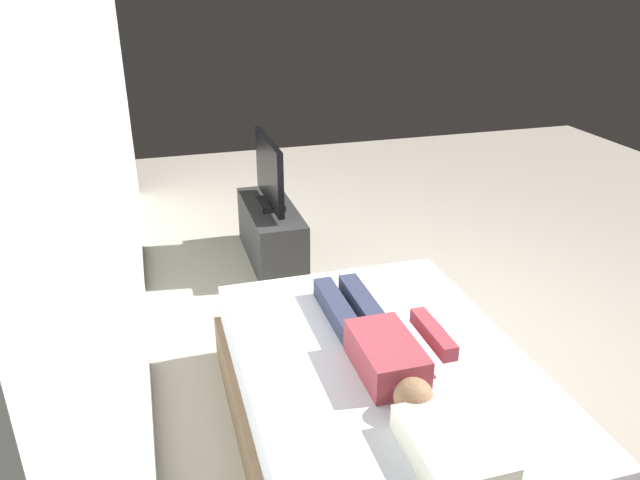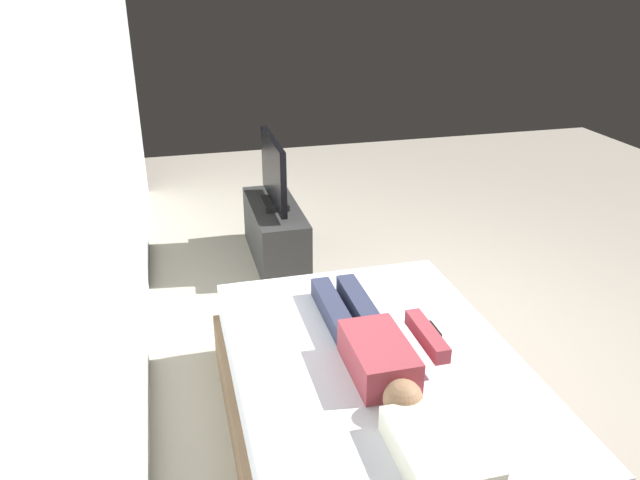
{
  "view_description": "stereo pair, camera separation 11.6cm",
  "coord_description": "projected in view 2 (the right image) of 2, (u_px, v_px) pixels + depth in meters",
  "views": [
    {
      "loc": [
        -3.29,
        1.6,
        2.38
      ],
      "look_at": [
        0.32,
        0.55,
        0.69
      ],
      "focal_mm": 34.35,
      "sensor_mm": 36.0,
      "label": 1
    },
    {
      "loc": [
        -3.32,
        1.49,
        2.38
      ],
      "look_at": [
        0.32,
        0.55,
        0.69
      ],
      "focal_mm": 34.35,
      "sensor_mm": 36.0,
      "label": 2
    }
  ],
  "objects": [
    {
      "name": "ground_plane",
      "position": [
        408.0,
        340.0,
        4.25
      ],
      "size": [
        10.0,
        10.0,
        0.0
      ],
      "primitive_type": "plane",
      "color": "#ADA393"
    },
    {
      "name": "remote",
      "position": [
        433.0,
        329.0,
        3.37
      ],
      "size": [
        0.15,
        0.04,
        0.02
      ],
      "primitive_type": "cube",
      "color": "black",
      "rests_on": "bed"
    },
    {
      "name": "pillow",
      "position": [
        438.0,
        449.0,
        2.46
      ],
      "size": [
        0.48,
        0.34,
        0.12
      ],
      "primitive_type": "cube",
      "color": "silver",
      "rests_on": "bed"
    },
    {
      "name": "back_wall",
      "position": [
        113.0,
        147.0,
        3.62
      ],
      "size": [
        6.4,
        0.1,
        2.8
      ],
      "primitive_type": "cube",
      "color": "silver",
      "rests_on": "ground"
    },
    {
      "name": "tv",
      "position": [
        274.0,
        174.0,
        5.11
      ],
      "size": [
        0.88,
        0.2,
        0.59
      ],
      "color": "black",
      "rests_on": "tv_stand"
    },
    {
      "name": "bed",
      "position": [
        376.0,
        403.0,
        3.24
      ],
      "size": [
        2.09,
        1.52,
        0.54
      ],
      "color": "brown",
      "rests_on": "ground"
    },
    {
      "name": "person",
      "position": [
        372.0,
        343.0,
        3.11
      ],
      "size": [
        1.26,
        0.46,
        0.18
      ],
      "color": "#993842",
      "rests_on": "bed"
    },
    {
      "name": "tv_stand",
      "position": [
        275.0,
        233.0,
        5.33
      ],
      "size": [
        1.1,
        0.4,
        0.5
      ],
      "primitive_type": "cube",
      "color": "#2D2D2D",
      "rests_on": "ground"
    }
  ]
}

